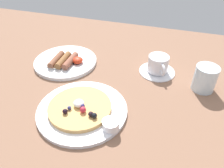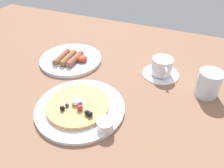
{
  "view_description": "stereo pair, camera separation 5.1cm",
  "coord_description": "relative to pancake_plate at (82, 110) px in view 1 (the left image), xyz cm",
  "views": [
    {
      "loc": [
        16.43,
        -48.69,
        46.08
      ],
      "look_at": [
        0.15,
        3.06,
        4.0
      ],
      "focal_mm": 35.05,
      "sensor_mm": 36.0,
      "label": 1
    },
    {
      "loc": [
        21.18,
        -46.95,
        46.08
      ],
      "look_at": [
        0.15,
        3.06,
        4.0
      ],
      "focal_mm": 35.05,
      "sensor_mm": 36.0,
      "label": 2
    }
  ],
  "objects": [
    {
      "name": "pancake_with_berries",
      "position": [
        -0.46,
        -0.38,
        1.35
      ],
      "size": [
        18.47,
        18.47,
        3.11
      ],
      "color": "tan",
      "rests_on": "pancake_plate"
    },
    {
      "name": "coffee_saucer",
      "position": [
        18.05,
        27.29,
        -0.2
      ],
      "size": [
        13.07,
        13.07,
        0.75
      ],
      "primitive_type": "cylinder",
      "color": "white",
      "rests_on": "ground_plane"
    },
    {
      "name": "breakfast_plate",
      "position": [
        -16.99,
        22.7,
        0.09
      ],
      "size": [
        24.06,
        24.06,
        1.34
      ],
      "primitive_type": "cylinder",
      "color": "silver",
      "rests_on": "ground_plane"
    },
    {
      "name": "water_glass",
      "position": [
        33.82,
        21.92,
        3.71
      ],
      "size": [
        7.29,
        7.29,
        8.58
      ],
      "primitive_type": "cylinder",
      "color": "silver",
      "rests_on": "ground_plane"
    },
    {
      "name": "coffee_cup",
      "position": [
        18.12,
        27.13,
        3.21
      ],
      "size": [
        7.37,
        9.91,
        5.87
      ],
      "color": "white",
      "rests_on": "coffee_saucer"
    },
    {
      "name": "pancake_plate",
      "position": [
        0.0,
        0.0,
        0.0
      ],
      "size": [
        26.51,
        26.51,
        1.15
      ],
      "primitive_type": "cylinder",
      "color": "white",
      "rests_on": "ground_plane"
    },
    {
      "name": "ground_plane",
      "position": [
        5.77,
        7.34,
        -2.08
      ],
      "size": [
        191.1,
        121.68,
        3.0
      ],
      "primitive_type": "cube",
      "color": "brown"
    },
    {
      "name": "syrup_ramekin",
      "position": [
        10.24,
        -4.51,
        1.9
      ],
      "size": [
        4.51,
        4.51,
        2.56
      ],
      "color": "white",
      "rests_on": "pancake_plate"
    },
    {
      "name": "fried_breakfast",
      "position": [
        -16.27,
        20.64,
        1.85
      ],
      "size": [
        13.1,
        10.72,
        2.63
      ],
      "color": "brown",
      "rests_on": "breakfast_plate"
    }
  ]
}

